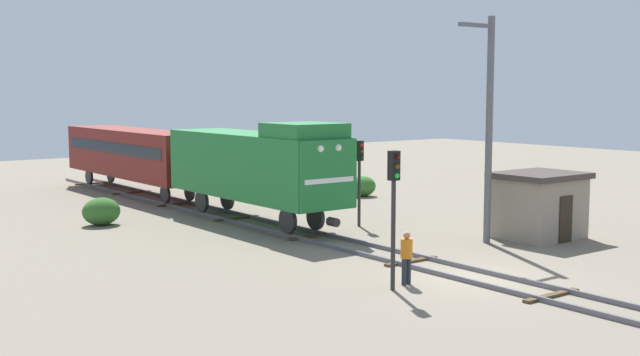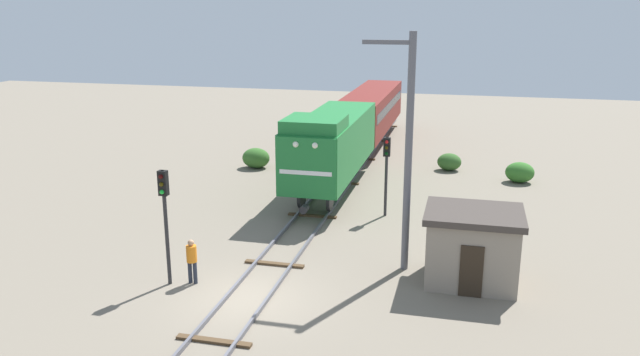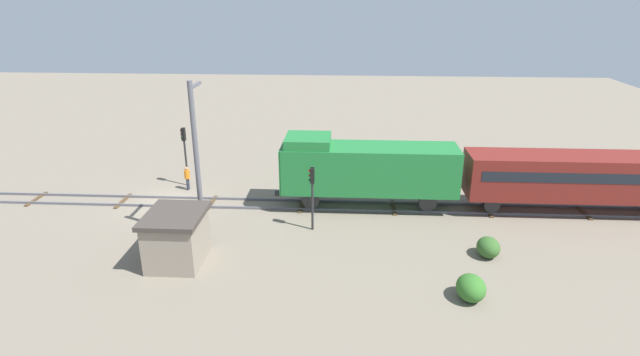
{
  "view_description": "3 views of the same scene",
  "coord_description": "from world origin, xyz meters",
  "px_view_note": "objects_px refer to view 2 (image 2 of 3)",
  "views": [
    {
      "loc": [
        -19.51,
        -17.43,
        6.12
      ],
      "look_at": [
        0.74,
        9.4,
        2.42
      ],
      "focal_mm": 45.0,
      "sensor_mm": 36.0,
      "label": 1
    },
    {
      "loc": [
        7.13,
        -18.64,
        9.85
      ],
      "look_at": [
        0.31,
        9.3,
        1.88
      ],
      "focal_mm": 35.0,
      "sensor_mm": 36.0,
      "label": 2
    },
    {
      "loc": [
        29.94,
        11.99,
        13.26
      ],
      "look_at": [
        -0.17,
        10.24,
        1.92
      ],
      "focal_mm": 28.0,
      "sensor_mm": 36.0,
      "label": 3
    }
  ],
  "objects_px": {
    "passenger_car_leading": "(371,109)",
    "worker_near_track": "(192,258)",
    "traffic_signal_near": "(165,207)",
    "traffic_signal_mid": "(387,162)",
    "catenary_mast": "(407,149)",
    "relay_hut": "(472,246)",
    "locomotive": "(331,143)"
  },
  "relations": [
    {
      "from": "worker_near_track",
      "to": "relay_hut",
      "type": "relative_size",
      "value": 0.49
    },
    {
      "from": "worker_near_track",
      "to": "relay_hut",
      "type": "distance_m",
      "value": 10.24
    },
    {
      "from": "passenger_car_leading",
      "to": "relay_hut",
      "type": "xyz_separation_m",
      "value": [
        7.5,
        -23.2,
        -1.13
      ]
    },
    {
      "from": "locomotive",
      "to": "traffic_signal_near",
      "type": "distance_m",
      "value": 13.1
    },
    {
      "from": "locomotive",
      "to": "traffic_signal_near",
      "type": "relative_size",
      "value": 2.7
    },
    {
      "from": "traffic_signal_near",
      "to": "traffic_signal_mid",
      "type": "distance_m",
      "value": 11.6
    },
    {
      "from": "traffic_signal_mid",
      "to": "locomotive",
      "type": "bearing_deg",
      "value": 137.01
    },
    {
      "from": "relay_hut",
      "to": "worker_near_track",
      "type": "bearing_deg",
      "value": -165.41
    },
    {
      "from": "worker_near_track",
      "to": "locomotive",
      "type": "bearing_deg",
      "value": -135.0
    },
    {
      "from": "catenary_mast",
      "to": "relay_hut",
      "type": "height_order",
      "value": "catenary_mast"
    },
    {
      "from": "catenary_mast",
      "to": "locomotive",
      "type": "bearing_deg",
      "value": 118.1
    },
    {
      "from": "worker_near_track",
      "to": "traffic_signal_near",
      "type": "bearing_deg",
      "value": -16.22
    },
    {
      "from": "locomotive",
      "to": "relay_hut",
      "type": "distance_m",
      "value": 12.47
    },
    {
      "from": "traffic_signal_mid",
      "to": "relay_hut",
      "type": "xyz_separation_m",
      "value": [
        4.1,
        -6.7,
        -1.31
      ]
    },
    {
      "from": "traffic_signal_near",
      "to": "locomotive",
      "type": "bearing_deg",
      "value": 75.86
    },
    {
      "from": "worker_near_track",
      "to": "catenary_mast",
      "type": "xyz_separation_m",
      "value": [
        7.34,
        3.18,
        3.75
      ]
    },
    {
      "from": "locomotive",
      "to": "traffic_signal_mid",
      "type": "relative_size",
      "value": 3.0
    },
    {
      "from": "traffic_signal_near",
      "to": "traffic_signal_mid",
      "type": "height_order",
      "value": "traffic_signal_near"
    },
    {
      "from": "traffic_signal_near",
      "to": "traffic_signal_mid",
      "type": "bearing_deg",
      "value": 55.31
    },
    {
      "from": "passenger_car_leading",
      "to": "traffic_signal_mid",
      "type": "distance_m",
      "value": 16.85
    },
    {
      "from": "locomotive",
      "to": "traffic_signal_near",
      "type": "xyz_separation_m",
      "value": [
        -3.2,
        -12.7,
        0.21
      ]
    },
    {
      "from": "passenger_car_leading",
      "to": "worker_near_track",
      "type": "xyz_separation_m",
      "value": [
        -2.4,
        -25.78,
        -1.53
      ]
    },
    {
      "from": "relay_hut",
      "to": "traffic_signal_near",
      "type": "bearing_deg",
      "value": -165.16
    },
    {
      "from": "catenary_mast",
      "to": "traffic_signal_near",
      "type": "bearing_deg",
      "value": -157.09
    },
    {
      "from": "passenger_car_leading",
      "to": "traffic_signal_near",
      "type": "relative_size",
      "value": 3.26
    },
    {
      "from": "locomotive",
      "to": "passenger_car_leading",
      "type": "xyz_separation_m",
      "value": [
        0.0,
        13.34,
        -0.25
      ]
    },
    {
      "from": "worker_near_track",
      "to": "catenary_mast",
      "type": "bearing_deg",
      "value": 169.34
    },
    {
      "from": "locomotive",
      "to": "passenger_car_leading",
      "type": "bearing_deg",
      "value": 90.0
    },
    {
      "from": "traffic_signal_near",
      "to": "catenary_mast",
      "type": "xyz_separation_m",
      "value": [
        8.14,
        3.44,
        1.77
      ]
    },
    {
      "from": "traffic_signal_near",
      "to": "catenary_mast",
      "type": "height_order",
      "value": "catenary_mast"
    },
    {
      "from": "relay_hut",
      "to": "locomotive",
      "type": "bearing_deg",
      "value": 127.23
    },
    {
      "from": "traffic_signal_near",
      "to": "catenary_mast",
      "type": "relative_size",
      "value": 0.48
    }
  ]
}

